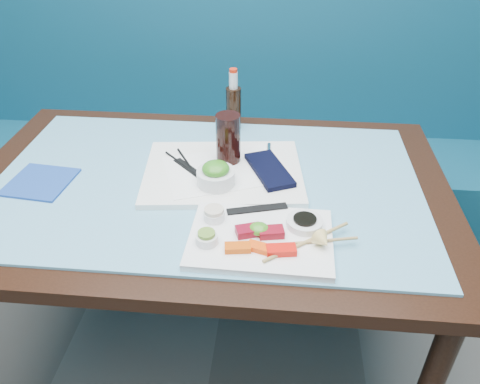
# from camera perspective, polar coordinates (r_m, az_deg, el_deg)

# --- Properties ---
(booth_bench) EXTENTS (3.00, 0.56, 1.17)m
(booth_bench) POSITION_cam_1_polar(r_m,az_deg,el_deg) (2.26, -0.50, 4.86)
(booth_bench) COLOR navy
(booth_bench) RESTS_ON ground
(dining_table) EXTENTS (1.40, 0.90, 0.75)m
(dining_table) POSITION_cam_1_polar(r_m,az_deg,el_deg) (1.40, -4.01, -1.85)
(dining_table) COLOR black
(dining_table) RESTS_ON ground
(glass_top) EXTENTS (1.22, 0.76, 0.01)m
(glass_top) POSITION_cam_1_polar(r_m,az_deg,el_deg) (1.35, -4.15, 1.12)
(glass_top) COLOR #65AACA
(glass_top) RESTS_ON dining_table
(sashimi_plate) EXTENTS (0.35, 0.25, 0.02)m
(sashimi_plate) POSITION_cam_1_polar(r_m,az_deg,el_deg) (1.13, 2.52, -5.72)
(sashimi_plate) COLOR white
(sashimi_plate) RESTS_ON glass_top
(salmon_left) EXTENTS (0.06, 0.04, 0.01)m
(salmon_left) POSITION_cam_1_polar(r_m,az_deg,el_deg) (1.08, -0.29, -6.79)
(salmon_left) COLOR #E14F09
(salmon_left) RESTS_ON sashimi_plate
(salmon_mid) EXTENTS (0.06, 0.04, 0.01)m
(salmon_mid) POSITION_cam_1_polar(r_m,az_deg,el_deg) (1.08, 2.39, -6.79)
(salmon_mid) COLOR #FF4B0A
(salmon_mid) RESTS_ON sashimi_plate
(salmon_right) EXTENTS (0.07, 0.04, 0.02)m
(salmon_right) POSITION_cam_1_polar(r_m,az_deg,el_deg) (1.08, 5.05, -7.06)
(salmon_right) COLOR red
(salmon_right) RESTS_ON sashimi_plate
(tuna_left) EXTENTS (0.07, 0.05, 0.02)m
(tuna_left) POSITION_cam_1_polar(r_m,az_deg,el_deg) (1.13, 1.03, -4.75)
(tuna_left) COLOR maroon
(tuna_left) RESTS_ON sashimi_plate
(tuna_right) EXTENTS (0.07, 0.05, 0.02)m
(tuna_right) POSITION_cam_1_polar(r_m,az_deg,el_deg) (1.12, 3.84, -4.91)
(tuna_right) COLOR maroon
(tuna_right) RESTS_ON sashimi_plate
(seaweed_garnish) EXTENTS (0.06, 0.06, 0.03)m
(seaweed_garnish) POSITION_cam_1_polar(r_m,az_deg,el_deg) (1.13, 2.32, -4.51)
(seaweed_garnish) COLOR #408D20
(seaweed_garnish) RESTS_ON sashimi_plate
(ramekin_wasabi) EXTENTS (0.06, 0.06, 0.02)m
(ramekin_wasabi) POSITION_cam_1_polar(r_m,az_deg,el_deg) (1.10, -4.08, -5.70)
(ramekin_wasabi) COLOR white
(ramekin_wasabi) RESTS_ON sashimi_plate
(wasabi_fill) EXTENTS (0.05, 0.05, 0.01)m
(wasabi_fill) POSITION_cam_1_polar(r_m,az_deg,el_deg) (1.09, -4.12, -5.08)
(wasabi_fill) COLOR olive
(wasabi_fill) RESTS_ON ramekin_wasabi
(ramekin_ginger) EXTENTS (0.06, 0.06, 0.02)m
(ramekin_ginger) POSITION_cam_1_polar(r_m,az_deg,el_deg) (1.17, -3.17, -2.88)
(ramekin_ginger) COLOR white
(ramekin_ginger) RESTS_ON sashimi_plate
(ginger_fill) EXTENTS (0.06, 0.06, 0.01)m
(ginger_fill) POSITION_cam_1_polar(r_m,az_deg,el_deg) (1.16, -3.20, -2.25)
(ginger_fill) COLOR beige
(ginger_fill) RESTS_ON ramekin_ginger
(soy_dish) EXTENTS (0.11, 0.11, 0.02)m
(soy_dish) POSITION_cam_1_polar(r_m,az_deg,el_deg) (1.16, 7.87, -3.72)
(soy_dish) COLOR white
(soy_dish) RESTS_ON sashimi_plate
(soy_fill) EXTENTS (0.07, 0.07, 0.01)m
(soy_fill) POSITION_cam_1_polar(r_m,az_deg,el_deg) (1.15, 7.92, -3.27)
(soy_fill) COLOR black
(soy_fill) RESTS_ON soy_dish
(lemon_wedge) EXTENTS (0.06, 0.05, 0.04)m
(lemon_wedge) POSITION_cam_1_polar(r_m,az_deg,el_deg) (1.09, 10.11, -5.89)
(lemon_wedge) COLOR #FFDC78
(lemon_wedge) RESTS_ON sashimi_plate
(chopstick_sleeve) EXTENTS (0.16, 0.07, 0.00)m
(chopstick_sleeve) POSITION_cam_1_polar(r_m,az_deg,el_deg) (1.21, 2.11, -2.05)
(chopstick_sleeve) COLOR black
(chopstick_sleeve) RESTS_ON sashimi_plate
(wooden_chopstick_a) EXTENTS (0.20, 0.16, 0.01)m
(wooden_chopstick_a) POSITION_cam_1_polar(r_m,az_deg,el_deg) (1.11, 8.18, -5.99)
(wooden_chopstick_a) COLOR #A98C4F
(wooden_chopstick_a) RESTS_ON sashimi_plate
(wooden_chopstick_b) EXTENTS (0.22, 0.06, 0.01)m
(wooden_chopstick_b) POSITION_cam_1_polar(r_m,az_deg,el_deg) (1.12, 8.69, -6.03)
(wooden_chopstick_b) COLOR #A4814D
(wooden_chopstick_b) RESTS_ON sashimi_plate
(serving_tray) EXTENTS (0.49, 0.39, 0.02)m
(serving_tray) POSITION_cam_1_polar(r_m,az_deg,el_deg) (1.37, -2.07, 2.42)
(serving_tray) COLOR white
(serving_tray) RESTS_ON glass_top
(paper_placemat) EXTENTS (0.39, 0.33, 0.00)m
(paper_placemat) POSITION_cam_1_polar(r_m,az_deg,el_deg) (1.37, -2.08, 2.76)
(paper_placemat) COLOR white
(paper_placemat) RESTS_ON serving_tray
(seaweed_bowl) EXTENTS (0.11, 0.11, 0.04)m
(seaweed_bowl) POSITION_cam_1_polar(r_m,az_deg,el_deg) (1.30, -2.94, 1.80)
(seaweed_bowl) COLOR silver
(seaweed_bowl) RESTS_ON serving_tray
(seaweed_salad) EXTENTS (0.09, 0.09, 0.04)m
(seaweed_salad) POSITION_cam_1_polar(r_m,az_deg,el_deg) (1.28, -2.98, 2.87)
(seaweed_salad) COLOR #35851E
(seaweed_salad) RESTS_ON seaweed_bowl
(cola_glass) EXTENTS (0.08, 0.08, 0.15)m
(cola_glass) POSITION_cam_1_polar(r_m,az_deg,el_deg) (1.38, -1.44, 6.54)
(cola_glass) COLOR black
(cola_glass) RESTS_ON serving_tray
(navy_pouch) EXTENTS (0.16, 0.21, 0.02)m
(navy_pouch) POSITION_cam_1_polar(r_m,az_deg,el_deg) (1.36, 3.59, 2.71)
(navy_pouch) COLOR black
(navy_pouch) RESTS_ON serving_tray
(fork) EXTENTS (0.01, 0.10, 0.01)m
(fork) POSITION_cam_1_polar(r_m,az_deg,el_deg) (1.45, 3.52, 4.87)
(fork) COLOR white
(fork) RESTS_ON serving_tray
(black_chopstick_a) EXTENTS (0.18, 0.18, 0.01)m
(black_chopstick_a) POSITION_cam_1_polar(r_m,az_deg,el_deg) (1.37, -6.23, 2.81)
(black_chopstick_a) COLOR black
(black_chopstick_a) RESTS_ON serving_tray
(black_chopstick_b) EXTENTS (0.13, 0.23, 0.01)m
(black_chopstick_b) POSITION_cam_1_polar(r_m,az_deg,el_deg) (1.37, -5.91, 2.80)
(black_chopstick_b) COLOR black
(black_chopstick_b) RESTS_ON serving_tray
(tray_sleeve) EXTENTS (0.12, 0.12, 0.00)m
(tray_sleeve) POSITION_cam_1_polar(r_m,az_deg,el_deg) (1.37, -6.07, 2.76)
(tray_sleeve) COLOR black
(tray_sleeve) RESTS_ON serving_tray
(cola_bottle_body) EXTENTS (0.07, 0.07, 0.15)m
(cola_bottle_body) POSITION_cam_1_polar(r_m,az_deg,el_deg) (1.61, -0.78, 10.12)
(cola_bottle_body) COLOR black
(cola_bottle_body) RESTS_ON glass_top
(cola_bottle_neck) EXTENTS (0.03, 0.03, 0.06)m
(cola_bottle_neck) POSITION_cam_1_polar(r_m,az_deg,el_deg) (1.57, -0.81, 13.46)
(cola_bottle_neck) COLOR silver
(cola_bottle_neck) RESTS_ON cola_bottle_body
(cola_bottle_cap) EXTENTS (0.03, 0.03, 0.01)m
(cola_bottle_cap) POSITION_cam_1_polar(r_m,az_deg,el_deg) (1.56, -0.82, 14.60)
(cola_bottle_cap) COLOR red
(cola_bottle_cap) RESTS_ON cola_bottle_neck
(blue_napkin) EXTENTS (0.19, 0.19, 0.01)m
(blue_napkin) POSITION_cam_1_polar(r_m,az_deg,el_deg) (1.46, -23.17, 1.14)
(blue_napkin) COLOR #1A4092
(blue_napkin) RESTS_ON glass_top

